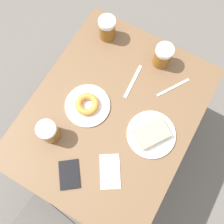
{
  "coord_description": "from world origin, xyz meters",
  "views": [
    {
      "loc": [
        -0.17,
        0.3,
        1.85
      ],
      "look_at": [
        0.0,
        0.0,
        0.74
      ],
      "focal_mm": 40.0,
      "sensor_mm": 36.0,
      "label": 1
    }
  ],
  "objects": [
    {
      "name": "beer_mug_left",
      "position": [
        0.19,
        0.23,
        0.78
      ],
      "size": [
        0.09,
        0.09,
        0.12
      ],
      "color": "#8C5619",
      "rests_on": "table"
    },
    {
      "name": "beer_mug_right",
      "position": [
        0.23,
        -0.36,
        0.78
      ],
      "size": [
        0.09,
        0.09,
        0.12
      ],
      "color": "#8C5619",
      "rests_on": "table"
    },
    {
      "name": "ground_plane",
      "position": [
        0.0,
        0.0,
        0.0
      ],
      "size": [
        8.0,
        8.0,
        0.0
      ],
      "primitive_type": "plane",
      "color": "#666059"
    },
    {
      "name": "passport_near_edge",
      "position": [
        0.02,
        0.34,
        0.72
      ],
      "size": [
        0.15,
        0.15,
        0.01
      ],
      "rotation": [
        0.0,
        0.0,
        3.79
      ],
      "color": "black",
      "rests_on": "table"
    },
    {
      "name": "napkin_folded",
      "position": [
        -0.13,
        0.24,
        0.72
      ],
      "size": [
        0.15,
        0.17,
        0.0
      ],
      "rotation": [
        0.0,
        0.0,
        2.13
      ],
      "color": "white",
      "rests_on": "table"
    },
    {
      "name": "plate_with_donut",
      "position": [
        0.12,
        0.03,
        0.74
      ],
      "size": [
        0.22,
        0.22,
        0.04
      ],
      "color": "white",
      "rests_on": "table"
    },
    {
      "name": "plate_with_cake",
      "position": [
        -0.21,
        0.0,
        0.74
      ],
      "size": [
        0.23,
        0.23,
        0.04
      ],
      "color": "white",
      "rests_on": "table"
    },
    {
      "name": "table",
      "position": [
        0.0,
        0.0,
        0.65
      ],
      "size": [
        0.76,
        0.96,
        0.72
      ],
      "color": "brown",
      "rests_on": "ground_plane"
    },
    {
      "name": "beer_mug_center",
      "position": [
        -0.08,
        -0.36,
        0.78
      ],
      "size": [
        0.09,
        0.09,
        0.12
      ],
      "color": "#8C5619",
      "rests_on": "table"
    },
    {
      "name": "fork",
      "position": [
        -0.19,
        -0.26,
        0.72
      ],
      "size": [
        0.11,
        0.16,
        0.0
      ],
      "rotation": [
        0.0,
        0.0,
        5.72
      ],
      "color": "silver",
      "rests_on": "table"
    },
    {
      "name": "knife",
      "position": [
        -0.01,
        -0.19,
        0.72
      ],
      "size": [
        0.03,
        0.19,
        0.0
      ],
      "rotation": [
        0.0,
        0.0,
        0.06
      ],
      "color": "silver",
      "rests_on": "table"
    }
  ]
}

